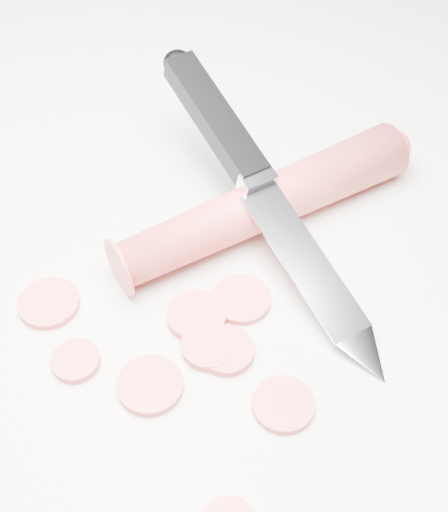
# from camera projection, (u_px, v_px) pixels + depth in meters

# --- Properties ---
(ground) EXTENTS (2.40, 2.40, 0.00)m
(ground) POSITION_uv_depth(u_px,v_px,m) (190.00, 291.00, 0.47)
(ground) COLOR silver
(ground) RESTS_ON ground
(carrot) EXTENTS (0.19, 0.17, 0.04)m
(carrot) POSITION_uv_depth(u_px,v_px,m) (265.00, 204.00, 0.49)
(carrot) COLOR #CE3E3B
(carrot) RESTS_ON ground
(carrot_slice_0) EXTENTS (0.04, 0.04, 0.01)m
(carrot_slice_0) POSITION_uv_depth(u_px,v_px,m) (150.00, 385.00, 0.42)
(carrot_slice_0) COLOR #DE534B
(carrot_slice_0) RESTS_ON ground
(carrot_slice_1) EXTENTS (0.03, 0.03, 0.01)m
(carrot_slice_1) POSITION_uv_depth(u_px,v_px,m) (76.00, 361.00, 0.43)
(carrot_slice_1) COLOR #DE534B
(carrot_slice_1) RESTS_ON ground
(carrot_slice_2) EXTENTS (0.03, 0.03, 0.01)m
(carrot_slice_2) POSITION_uv_depth(u_px,v_px,m) (226.00, 351.00, 0.44)
(carrot_slice_2) COLOR #DE534B
(carrot_slice_2) RESTS_ON ground
(carrot_slice_3) EXTENTS (0.04, 0.04, 0.01)m
(carrot_slice_3) POSITION_uv_depth(u_px,v_px,m) (283.00, 405.00, 0.41)
(carrot_slice_3) COLOR #DE534B
(carrot_slice_3) RESTS_ON ground
(carrot_slice_4) EXTENTS (0.04, 0.04, 0.01)m
(carrot_slice_4) POSITION_uv_depth(u_px,v_px,m) (241.00, 300.00, 0.46)
(carrot_slice_4) COLOR #DE534B
(carrot_slice_4) RESTS_ON ground
(carrot_slice_5) EXTENTS (0.04, 0.04, 0.01)m
(carrot_slice_5) POSITION_uv_depth(u_px,v_px,m) (49.00, 303.00, 0.46)
(carrot_slice_5) COLOR #DE534B
(carrot_slice_5) RESTS_ON ground
(carrot_slice_7) EXTENTS (0.04, 0.04, 0.01)m
(carrot_slice_7) POSITION_uv_depth(u_px,v_px,m) (197.00, 316.00, 0.45)
(carrot_slice_7) COLOR #DE534B
(carrot_slice_7) RESTS_ON ground
(carrot_slice_8) EXTENTS (0.03, 0.03, 0.01)m
(carrot_slice_8) POSITION_uv_depth(u_px,v_px,m) (208.00, 346.00, 0.44)
(carrot_slice_8) COLOR #DE534B
(carrot_slice_8) RESTS_ON ground
(kitchen_knife) EXTENTS (0.20, 0.22, 0.08)m
(kitchen_knife) POSITION_uv_depth(u_px,v_px,m) (270.00, 196.00, 0.47)
(kitchen_knife) COLOR silver
(kitchen_knife) RESTS_ON ground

